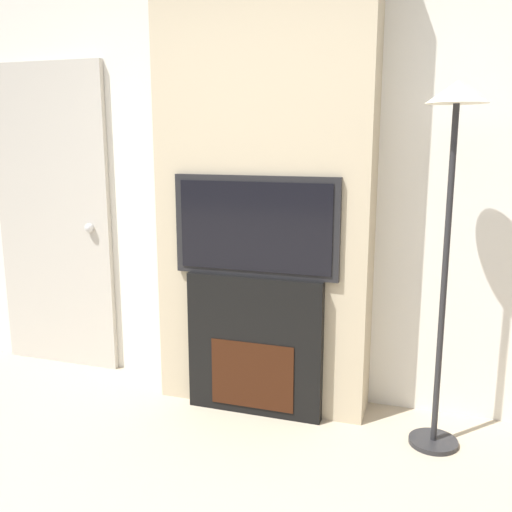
% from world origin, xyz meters
% --- Properties ---
extents(wall_back, '(6.00, 0.06, 2.70)m').
position_xyz_m(wall_back, '(0.00, 2.03, 1.35)').
color(wall_back, silver).
rests_on(wall_back, ground_plane).
extents(chimney_breast, '(1.21, 0.30, 2.70)m').
position_xyz_m(chimney_breast, '(0.00, 1.85, 1.35)').
color(chimney_breast, '#BCAD8E').
rests_on(chimney_breast, ground_plane).
extents(fireplace, '(0.78, 0.15, 0.80)m').
position_xyz_m(fireplace, '(0.00, 1.70, 0.40)').
color(fireplace, black).
rests_on(fireplace, ground_plane).
extents(television, '(0.93, 0.07, 0.55)m').
position_xyz_m(television, '(0.00, 1.70, 1.07)').
color(television, black).
rests_on(television, fireplace).
extents(floor_lamp, '(0.28, 0.28, 1.80)m').
position_xyz_m(floor_lamp, '(0.98, 1.63, 1.39)').
color(floor_lamp, '#262628').
rests_on(floor_lamp, ground_plane).
extents(entry_door, '(0.86, 0.09, 2.02)m').
position_xyz_m(entry_door, '(-1.52, 1.97, 1.01)').
color(entry_door, '#BCB7AD').
rests_on(entry_door, ground_plane).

